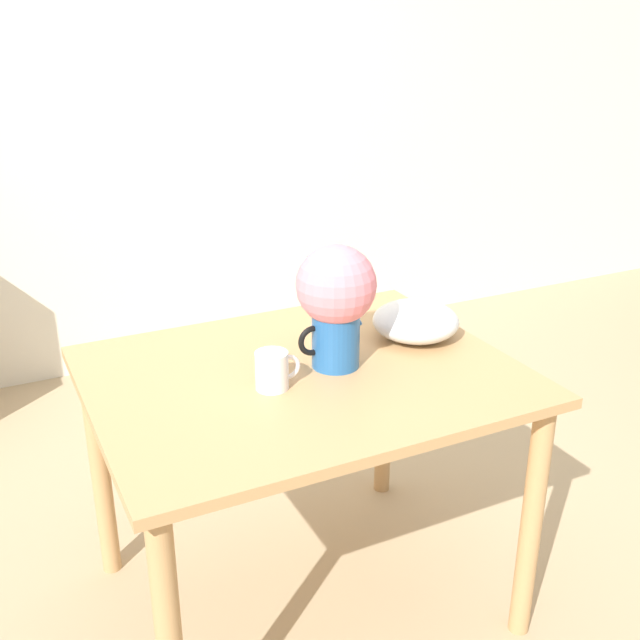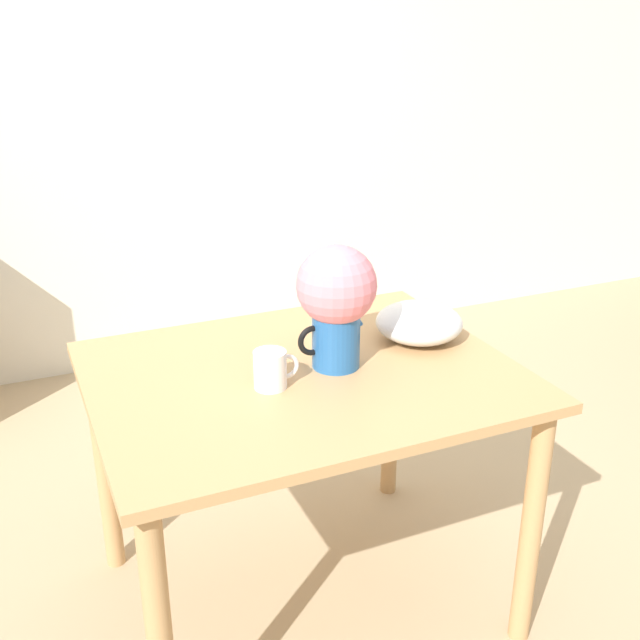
% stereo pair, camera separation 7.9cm
% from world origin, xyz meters
% --- Properties ---
extents(ground_plane, '(12.00, 12.00, 0.00)m').
position_xyz_m(ground_plane, '(0.00, 0.00, 0.00)').
color(ground_plane, tan).
extents(wall_back, '(8.00, 0.05, 2.60)m').
position_xyz_m(wall_back, '(0.00, 2.00, 1.30)').
color(wall_back, silver).
rests_on(wall_back, ground_plane).
extents(table, '(1.16, 0.93, 0.79)m').
position_xyz_m(table, '(-0.11, 0.00, 0.68)').
color(table, tan).
rests_on(table, ground_plane).
extents(flower_vase, '(0.22, 0.22, 0.35)m').
position_xyz_m(flower_vase, '(-0.01, -0.01, 1.00)').
color(flower_vase, '#235B9E').
rests_on(flower_vase, table).
extents(coffee_mug, '(0.13, 0.09, 0.10)m').
position_xyz_m(coffee_mug, '(-0.22, -0.06, 0.85)').
color(coffee_mug, white).
rests_on(coffee_mug, table).
extents(white_bowl, '(0.26, 0.26, 0.11)m').
position_xyz_m(white_bowl, '(0.30, 0.06, 0.85)').
color(white_bowl, silver).
rests_on(white_bowl, table).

